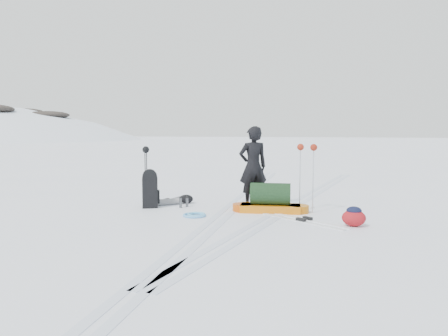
{
  "coord_description": "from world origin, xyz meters",
  "views": [
    {
      "loc": [
        2.64,
        -9.16,
        1.8
      ],
      "look_at": [
        -0.13,
        0.19,
        0.95
      ],
      "focal_mm": 35.0,
      "sensor_mm": 36.0,
      "label": 1
    }
  ],
  "objects_px": {
    "pulk_sled": "(270,201)",
    "skier": "(253,167)",
    "expedition_rucksack": "(153,190)",
    "ski_poles_black": "(146,156)"
  },
  "relations": [
    {
      "from": "expedition_rucksack",
      "to": "ski_poles_black",
      "type": "bearing_deg",
      "value": 99.85
    },
    {
      "from": "pulk_sled",
      "to": "skier",
      "type": "bearing_deg",
      "value": 125.35
    },
    {
      "from": "expedition_rucksack",
      "to": "skier",
      "type": "bearing_deg",
      "value": -7.45
    },
    {
      "from": "skier",
      "to": "pulk_sled",
      "type": "height_order",
      "value": "skier"
    },
    {
      "from": "skier",
      "to": "ski_poles_black",
      "type": "height_order",
      "value": "skier"
    },
    {
      "from": "skier",
      "to": "expedition_rucksack",
      "type": "relative_size",
      "value": 2.09
    },
    {
      "from": "pulk_sled",
      "to": "expedition_rucksack",
      "type": "height_order",
      "value": "expedition_rucksack"
    },
    {
      "from": "pulk_sled",
      "to": "expedition_rucksack",
      "type": "relative_size",
      "value": 1.91
    },
    {
      "from": "pulk_sled",
      "to": "expedition_rucksack",
      "type": "xyz_separation_m",
      "value": [
        -2.74,
        -0.22,
        0.17
      ]
    },
    {
      "from": "expedition_rucksack",
      "to": "pulk_sled",
      "type": "bearing_deg",
      "value": -22.03
    }
  ]
}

